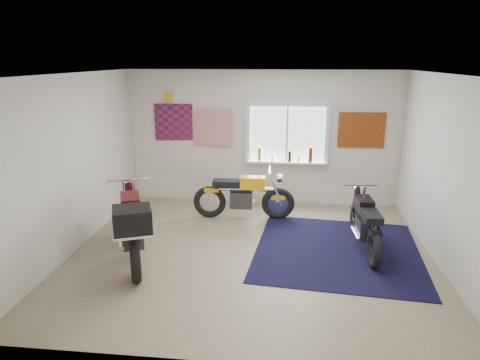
# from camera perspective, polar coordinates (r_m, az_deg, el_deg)

# --- Properties ---
(ground) EXTENTS (5.50, 5.50, 0.00)m
(ground) POSITION_cam_1_polar(r_m,az_deg,el_deg) (6.73, 1.52, -9.70)
(ground) COLOR #9E896B
(ground) RESTS_ON ground
(room_shell) EXTENTS (5.50, 5.50, 5.50)m
(room_shell) POSITION_cam_1_polar(r_m,az_deg,el_deg) (6.20, 1.63, 4.10)
(room_shell) COLOR white
(room_shell) RESTS_ON ground
(navy_rug) EXTENTS (2.73, 2.82, 0.01)m
(navy_rug) POSITION_cam_1_polar(r_m,az_deg,el_deg) (6.97, 12.82, -9.13)
(navy_rug) COLOR black
(navy_rug) RESTS_ON ground
(window_assembly) EXTENTS (1.66, 0.17, 1.26)m
(window_assembly) POSITION_cam_1_polar(r_m,az_deg,el_deg) (8.65, 6.28, 5.59)
(window_assembly) COLOR white
(window_assembly) RESTS_ON room_shell
(oil_bottles) EXTENTS (1.10, 0.09, 0.30)m
(oil_bottles) POSITION_cam_1_polar(r_m,az_deg,el_deg) (8.65, 6.73, 3.27)
(oil_bottles) COLOR olive
(oil_bottles) RESTS_ON window_assembly
(flag_display) EXTENTS (1.60, 0.10, 1.17)m
(flag_display) POSITION_cam_1_polar(r_m,az_deg,el_deg) (8.89, -9.52, 10.82)
(flag_display) COLOR red
(flag_display) RESTS_ON room_shell
(triumph_poster) EXTENTS (0.90, 0.03, 0.70)m
(triumph_poster) POSITION_cam_1_polar(r_m,az_deg,el_deg) (8.76, 15.90, 6.40)
(triumph_poster) COLOR #A54C14
(triumph_poster) RESTS_ON room_shell
(yellow_triumph) EXTENTS (1.90, 0.57, 0.96)m
(yellow_triumph) POSITION_cam_1_polar(r_m,az_deg,el_deg) (7.98, 0.44, -2.23)
(yellow_triumph) COLOR black
(yellow_triumph) RESTS_ON ground
(black_chrome_bike) EXTENTS (0.56, 1.83, 0.94)m
(black_chrome_bike) POSITION_cam_1_polar(r_m,az_deg,el_deg) (6.98, 16.32, -5.73)
(black_chrome_bike) COLOR black
(black_chrome_bike) RESTS_ON navy_rug
(maroon_tourer) EXTENTS (1.14, 2.11, 1.10)m
(maroon_tourer) POSITION_cam_1_polar(r_m,az_deg,el_deg) (6.38, -14.19, -6.06)
(maroon_tourer) COLOR black
(maroon_tourer) RESTS_ON ground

